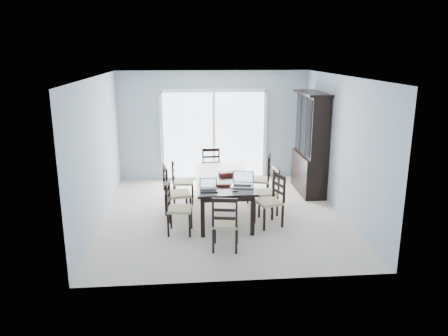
{
  "coord_description": "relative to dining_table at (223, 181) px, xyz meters",
  "views": [
    {
      "loc": [
        -0.67,
        -7.82,
        3.04
      ],
      "look_at": [
        0.03,
        0.0,
        0.92
      ],
      "focal_mm": 35.0,
      "sensor_mm": 36.0,
      "label": 1
    }
  ],
  "objects": [
    {
      "name": "laptop_silver",
      "position": [
        0.29,
        -0.63,
        0.14
      ],
      "size": [
        0.42,
        0.33,
        0.26
      ],
      "rotation": [
        0.0,
        0.0,
        -0.21
      ],
      "color": "#B9B9BC",
      "rests_on": "dining_table"
    },
    {
      "name": "balcony",
      "position": [
        0.0,
        3.5,
        -0.72
      ],
      "size": [
        4.5,
        2.0,
        0.1
      ],
      "primitive_type": "cube",
      "color": "gray",
      "rests_on": "ground"
    },
    {
      "name": "book_stack",
      "position": [
        -0.03,
        -0.51,
        0.1
      ],
      "size": [
        0.26,
        0.2,
        0.04
      ],
      "rotation": [
        0.0,
        0.0,
        -0.12
      ],
      "color": "maroon",
      "rests_on": "dining_table"
    },
    {
      "name": "dining_table",
      "position": [
        0.0,
        0.0,
        0.0
      ],
      "size": [
        1.0,
        2.2,
        0.75
      ],
      "color": "black",
      "rests_on": "floor"
    },
    {
      "name": "cell_phone",
      "position": [
        0.13,
        -0.89,
        0.08
      ],
      "size": [
        0.1,
        0.05,
        0.01
      ],
      "primitive_type": "cube",
      "rotation": [
        0.0,
        0.0,
        -0.05
      ],
      "color": "black",
      "rests_on": "dining_table"
    },
    {
      "name": "floor",
      "position": [
        0.0,
        0.0,
        -0.67
      ],
      "size": [
        5.0,
        5.0,
        0.0
      ],
      "primitive_type": "plane",
      "color": "beige",
      "rests_on": "ground"
    },
    {
      "name": "back_wall",
      "position": [
        0.0,
        2.5,
        0.63
      ],
      "size": [
        4.5,
        0.02,
        2.6
      ],
      "primitive_type": "cube",
      "color": "#98A9B6",
      "rests_on": "floor"
    },
    {
      "name": "chair_right_mid",
      "position": [
        0.92,
        -0.0,
        -0.12
      ],
      "size": [
        0.44,
        0.43,
        1.05
      ],
      "rotation": [
        0.0,
        0.0,
        1.67
      ],
      "color": "black",
      "rests_on": "floor"
    },
    {
      "name": "railing",
      "position": [
        0.0,
        4.5,
        -0.12
      ],
      "size": [
        4.5,
        0.06,
        1.1
      ],
      "primitive_type": "cube",
      "color": "#99999E",
      "rests_on": "balcony"
    },
    {
      "name": "wall_left",
      "position": [
        -2.25,
        0.0,
        0.63
      ],
      "size": [
        0.02,
        5.0,
        2.6
      ],
      "primitive_type": "cube",
      "color": "#98A9B6",
      "rests_on": "floor"
    },
    {
      "name": "hot_tub",
      "position": [
        -0.39,
        3.49,
        -0.24
      ],
      "size": [
        1.92,
        1.78,
        0.86
      ],
      "rotation": [
        0.0,
        0.0,
        0.2
      ],
      "color": "brown",
      "rests_on": "balcony"
    },
    {
      "name": "chair_end_far",
      "position": [
        -0.11,
        1.58,
        -0.1
      ],
      "size": [
        0.43,
        0.44,
        1.08
      ],
      "rotation": [
        0.0,
        0.0,
        3.2
      ],
      "color": "black",
      "rests_on": "floor"
    },
    {
      "name": "chair_right_far",
      "position": [
        0.9,
        0.69,
        -0.07
      ],
      "size": [
        0.53,
        0.52,
        1.15
      ],
      "rotation": [
        0.0,
        0.0,
        1.33
      ],
      "color": "black",
      "rests_on": "floor"
    },
    {
      "name": "chair_left_near",
      "position": [
        -0.89,
        -0.78,
        -0.11
      ],
      "size": [
        0.45,
        0.44,
        1.06
      ],
      "rotation": [
        0.0,
        0.0,
        -1.67
      ],
      "color": "black",
      "rests_on": "floor"
    },
    {
      "name": "chair_left_mid",
      "position": [
        -0.95,
        -0.13,
        -0.05
      ],
      "size": [
        0.53,
        0.52,
        1.18
      ],
      "rotation": [
        0.0,
        0.0,
        -1.39
      ],
      "color": "black",
      "rests_on": "floor"
    },
    {
      "name": "ceiling",
      "position": [
        0.0,
        0.0,
        1.93
      ],
      "size": [
        5.0,
        5.0,
        0.0
      ],
      "primitive_type": "plane",
      "rotation": [
        3.14,
        0.0,
        0.0
      ],
      "color": "white",
      "rests_on": "back_wall"
    },
    {
      "name": "wall_right",
      "position": [
        2.25,
        0.0,
        0.63
      ],
      "size": [
        0.02,
        5.0,
        2.6
      ],
      "primitive_type": "cube",
      "color": "#98A9B6",
      "rests_on": "floor"
    },
    {
      "name": "chair_right_near",
      "position": [
        0.86,
        -0.57,
        -0.1
      ],
      "size": [
        0.52,
        0.51,
        1.08
      ],
      "rotation": [
        0.0,
        0.0,
        1.89
      ],
      "color": "black",
      "rests_on": "floor"
    },
    {
      "name": "sliding_door",
      "position": [
        0.0,
        2.48,
        0.41
      ],
      "size": [
        2.52,
        0.05,
        2.18
      ],
      "color": "silver",
      "rests_on": "floor"
    },
    {
      "name": "laptop_dark",
      "position": [
        -0.31,
        -0.82,
        0.13
      ],
      "size": [
        0.3,
        0.21,
        0.2
      ],
      "rotation": [
        0.0,
        0.0,
        0.03
      ],
      "color": "black",
      "rests_on": "dining_table"
    },
    {
      "name": "chair_left_far",
      "position": [
        -0.84,
        0.77,
        -0.1
      ],
      "size": [
        0.43,
        0.42,
        1.09
      ],
      "rotation": [
        0.0,
        0.0,
        -1.6
      ],
      "color": "black",
      "rests_on": "floor"
    },
    {
      "name": "china_hutch",
      "position": [
        2.02,
        1.25,
        0.4
      ],
      "size": [
        0.5,
        1.38,
        2.2
      ],
      "color": "black",
      "rests_on": "floor"
    },
    {
      "name": "chair_end_near",
      "position": [
        -0.1,
        -1.57,
        -0.12
      ],
      "size": [
        0.45,
        0.46,
        1.05
      ],
      "rotation": [
        0.0,
        0.0,
        -0.15
      ],
      "color": "black",
      "rests_on": "floor"
    },
    {
      "name": "game_box",
      "position": [
        0.08,
        0.08,
        0.11
      ],
      "size": [
        0.3,
        0.21,
        0.07
      ],
      "primitive_type": "cube",
      "rotation": [
        0.0,
        0.0,
        0.28
      ],
      "color": "#44100D",
      "rests_on": "dining_table"
    }
  ]
}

